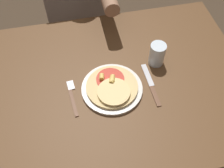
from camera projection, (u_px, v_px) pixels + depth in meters
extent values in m
plane|color=#423323|center=(115.00, 150.00, 1.75)|extent=(8.00, 8.00, 0.00)
cube|color=brown|center=(117.00, 84.00, 1.12)|extent=(1.14, 0.86, 0.03)
cylinder|color=brown|center=(20.00, 87.00, 1.59)|extent=(0.06, 0.06, 0.75)
cylinder|color=brown|center=(180.00, 60.00, 1.71)|extent=(0.06, 0.06, 0.75)
cylinder|color=beige|center=(112.00, 89.00, 1.08)|extent=(0.25, 0.25, 0.01)
cylinder|color=#DBBC7A|center=(112.00, 87.00, 1.07)|extent=(0.21, 0.21, 0.01)
cylinder|color=#B22D1E|center=(110.00, 80.00, 1.08)|extent=(0.12, 0.12, 0.00)
cylinder|color=#E8C881|center=(114.00, 92.00, 1.04)|extent=(0.13, 0.13, 0.01)
cylinder|color=#E5BC5B|center=(112.00, 80.00, 1.07)|extent=(0.03, 0.04, 0.02)
cylinder|color=#E5BC5B|center=(102.00, 77.00, 1.08)|extent=(0.03, 0.03, 0.02)
cylinder|color=#E5BC5B|center=(113.00, 79.00, 1.07)|extent=(0.03, 0.04, 0.02)
cube|color=brown|center=(73.00, 103.00, 1.05)|extent=(0.03, 0.13, 0.00)
cube|color=silver|center=(71.00, 85.00, 1.10)|extent=(0.03, 0.05, 0.00)
cube|color=brown|center=(155.00, 96.00, 1.07)|extent=(0.02, 0.10, 0.00)
cube|color=silver|center=(148.00, 75.00, 1.13)|extent=(0.03, 0.12, 0.00)
cylinder|color=silver|center=(157.00, 54.00, 1.13)|extent=(0.07, 0.07, 0.11)
cylinder|color=#2D2D38|center=(73.00, 54.00, 1.90)|extent=(0.11, 0.11, 0.51)
cylinder|color=#2D2D38|center=(97.00, 50.00, 1.92)|extent=(0.11, 0.11, 0.51)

